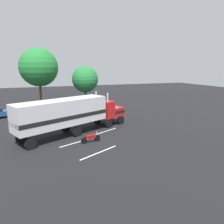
% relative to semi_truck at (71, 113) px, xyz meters
% --- Properties ---
extents(ground_plane, '(120.00, 120.00, 0.00)m').
position_rel_semi_truck_xyz_m(ground_plane, '(5.50, 2.85, -2.52)').
color(ground_plane, black).
extents(lane_stripe_near, '(4.01, 2.09, 0.01)m').
position_rel_semi_truck_xyz_m(lane_stripe_near, '(3.58, -0.65, -2.52)').
color(lane_stripe_near, silver).
rests_on(lane_stripe_near, ground_plane).
extents(lane_stripe_mid, '(4.13, 1.83, 0.01)m').
position_rel_semi_truck_xyz_m(lane_stripe_mid, '(0.18, -2.85, -2.52)').
color(lane_stripe_mid, silver).
rests_on(lane_stripe_mid, ground_plane).
extents(lane_stripe_far, '(4.03, 2.07, 0.01)m').
position_rel_semi_truck_xyz_m(lane_stripe_far, '(1.39, -6.18, -2.52)').
color(lane_stripe_far, silver).
rests_on(lane_stripe_far, ground_plane).
extents(semi_truck, '(13.91, 8.19, 4.50)m').
position_rel_semi_truck_xyz_m(semi_truck, '(0.00, 0.00, 0.00)').
color(semi_truck, '#B21919').
rests_on(semi_truck, ground_plane).
extents(person_bystander, '(0.34, 0.47, 1.63)m').
position_rel_semi_truck_xyz_m(person_bystander, '(-0.79, 2.60, -1.63)').
color(person_bystander, black).
rests_on(person_bystander, ground_plane).
extents(motorcycle, '(2.10, 0.41, 1.12)m').
position_rel_semi_truck_xyz_m(motorcycle, '(1.35, -3.42, -2.04)').
color(motorcycle, black).
rests_on(motorcycle, ground_plane).
extents(tree_left, '(6.84, 6.84, 10.99)m').
position_rel_semi_truck_xyz_m(tree_left, '(-2.77, 16.92, 5.03)').
color(tree_left, brown).
rests_on(tree_left, ground_plane).
extents(tree_center, '(5.07, 5.07, 7.83)m').
position_rel_semi_truck_xyz_m(tree_center, '(5.58, 16.64, 2.75)').
color(tree_center, brown).
rests_on(tree_center, ground_plane).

